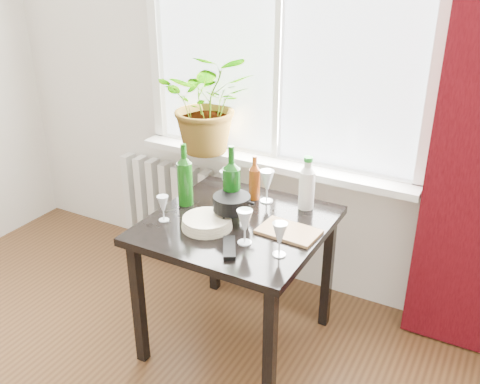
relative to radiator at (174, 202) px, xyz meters
The scene contains 18 objects.
window 1.43m from the radiator, ahead, with size 1.72×0.08×1.62m.
windowsill 0.87m from the radiator, ahead, with size 1.72×0.20×0.04m.
radiator is the anchor object (origin of this frame).
table 1.09m from the radiator, 36.54° to the right, with size 0.85×0.85×0.74m.
potted_plant 0.85m from the radiator, 13.64° to the right, with size 0.54×0.47×0.60m, color #377E21.
wine_bottle_left 0.94m from the radiator, 48.65° to the right, with size 0.08×0.08×0.34m, color #10480D, non-canonical shape.
wine_bottle_right 1.12m from the radiator, 36.14° to the right, with size 0.09×0.09×0.38m, color #0C420D, non-canonical shape.
bottle_amber 1.00m from the radiator, 23.91° to the right, with size 0.06×0.06×0.25m, color maroon, non-canonical shape.
cleaning_bottle 1.24m from the radiator, 16.68° to the right, with size 0.08×0.08×0.29m, color silver, non-canonical shape.
wineglass_front_right 1.34m from the radiator, 39.08° to the right, with size 0.07×0.07×0.17m, color silver, non-canonical shape.
wineglass_far_right 1.49m from the radiator, 35.04° to the right, with size 0.07×0.07×0.16m, color silver, non-canonical shape.
wineglass_back_center 1.05m from the radiator, 22.11° to the right, with size 0.08×0.08×0.18m, color white, non-canonical shape.
wineglass_back_left 0.89m from the radiator, 32.14° to the right, with size 0.07×0.07×0.16m, color silver, non-canonical shape.
wineglass_front_left 1.05m from the radiator, 56.55° to the right, with size 0.06×0.06×0.14m, color silver, non-canonical shape.
plate_stack 1.13m from the radiator, 45.13° to the right, with size 0.25×0.25×0.05m, color beige.
fondue_pot 1.14m from the radiator, 37.95° to the right, with size 0.21×0.18×0.14m, color black, non-canonical shape.
tv_remote 1.35m from the radiator, 42.90° to the right, with size 0.05×0.19×0.02m, color black.
cutting_board 1.33m from the radiator, 28.67° to the right, with size 0.28×0.18×0.02m, color olive.
Camera 1 is at (1.23, -0.49, 1.99)m, focal length 40.00 mm.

